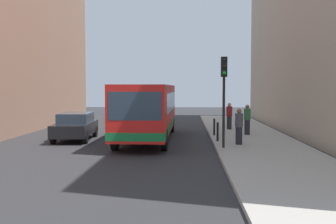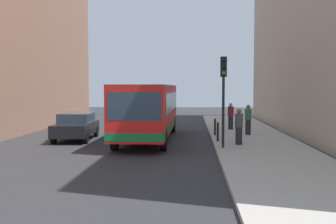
% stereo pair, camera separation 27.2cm
% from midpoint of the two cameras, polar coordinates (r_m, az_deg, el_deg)
% --- Properties ---
extents(ground_plane, '(80.00, 80.00, 0.00)m').
position_cam_midpoint_polar(ground_plane, '(20.61, -3.06, -4.63)').
color(ground_plane, '#2D2D30').
extents(sidewalk, '(4.40, 40.00, 0.15)m').
position_cam_midpoint_polar(sidewalk, '(20.78, 11.98, -4.43)').
color(sidewalk, '#ADA89E').
rests_on(sidewalk, ground).
extents(bus, '(2.61, 11.04, 3.00)m').
position_cam_midpoint_polar(bus, '(22.89, -3.05, 0.51)').
color(bus, red).
rests_on(bus, ground).
extents(car_beside_bus, '(2.06, 4.49, 1.48)m').
position_cam_midpoint_polar(car_beside_bus, '(23.29, -12.89, -1.85)').
color(car_beside_bus, black).
rests_on(car_beside_bus, ground).
extents(traffic_light, '(0.28, 0.33, 4.10)m').
position_cam_midpoint_polar(traffic_light, '(18.88, 7.26, 3.76)').
color(traffic_light, black).
rests_on(traffic_light, sidewalk).
extents(bollard_near, '(0.11, 0.11, 0.95)m').
position_cam_midpoint_polar(bollard_near, '(21.27, 6.45, -2.70)').
color(bollard_near, black).
rests_on(bollard_near, sidewalk).
extents(bollard_mid, '(0.11, 0.11, 0.95)m').
position_cam_midpoint_polar(bollard_mid, '(23.85, 6.03, -2.04)').
color(bollard_mid, black).
rests_on(bollard_mid, sidewalk).
extents(pedestrian_near_signal, '(0.38, 0.38, 1.72)m').
position_cam_midpoint_polar(pedestrian_near_signal, '(20.12, 9.32, -1.97)').
color(pedestrian_near_signal, '#26262D').
rests_on(pedestrian_near_signal, sidewalk).
extents(pedestrian_mid_sidewalk, '(0.38, 0.38, 1.74)m').
position_cam_midpoint_polar(pedestrian_mid_sidewalk, '(24.41, 10.49, -1.03)').
color(pedestrian_mid_sidewalk, '#26262D').
rests_on(pedestrian_mid_sidewalk, sidewalk).
extents(pedestrian_far_sidewalk, '(0.38, 0.38, 1.73)m').
position_cam_midpoint_polar(pedestrian_far_sidewalk, '(27.30, 8.11, -0.56)').
color(pedestrian_far_sidewalk, '#26262D').
rests_on(pedestrian_far_sidewalk, sidewalk).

